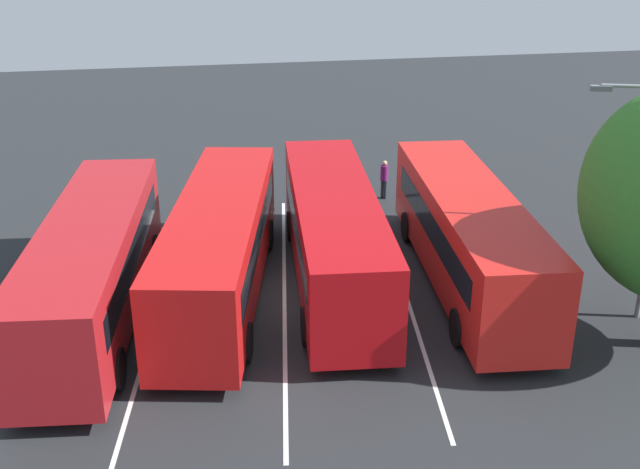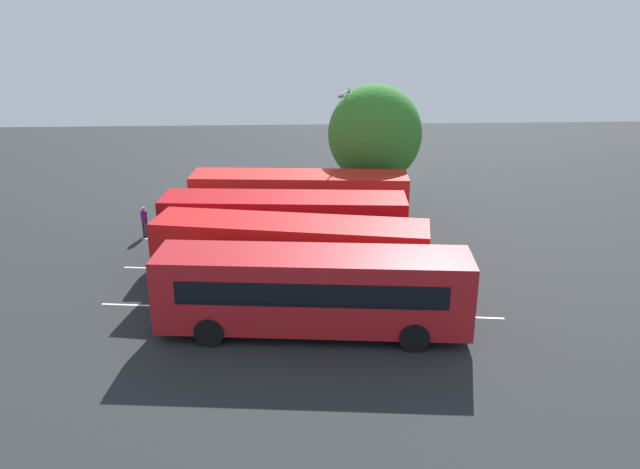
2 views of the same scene
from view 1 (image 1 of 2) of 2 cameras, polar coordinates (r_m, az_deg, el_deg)
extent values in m
plane|color=#232628|center=(24.91, -2.61, -4.41)|extent=(76.05, 76.05, 0.00)
cube|color=red|center=(25.26, 10.72, 0.01)|extent=(11.61, 3.43, 2.77)
cube|color=black|center=(30.15, 7.99, 5.56)|extent=(0.30, 2.18, 1.16)
cube|color=black|center=(24.83, 8.09, 0.62)|extent=(9.58, 0.88, 0.89)
cube|color=black|center=(25.48, 13.39, 0.80)|extent=(9.58, 0.88, 0.89)
cube|color=black|center=(30.03, 8.03, 6.41)|extent=(0.27, 1.98, 0.32)
cube|color=black|center=(30.80, 7.79, 2.19)|extent=(0.29, 2.28, 0.36)
cylinder|color=black|center=(28.72, 6.37, 0.55)|extent=(1.10, 0.37, 1.08)
cylinder|color=black|center=(29.28, 10.90, 0.71)|extent=(1.10, 0.37, 1.08)
cylinder|color=black|center=(22.34, 10.02, -6.68)|extent=(1.10, 0.37, 1.08)
cylinder|color=black|center=(23.04, 15.73, -6.26)|extent=(1.10, 0.37, 1.08)
cube|color=#B70C11|center=(24.89, 1.05, 0.08)|extent=(11.60, 3.42, 2.77)
cube|color=#19232D|center=(29.93, -0.13, 5.66)|extent=(0.30, 2.18, 1.16)
cube|color=#19232D|center=(24.66, -1.74, 0.69)|extent=(9.58, 0.88, 0.89)
cube|color=#19232D|center=(24.91, 3.82, 0.88)|extent=(9.58, 0.88, 0.89)
cube|color=black|center=(29.81, -0.14, 6.51)|extent=(0.27, 1.98, 0.32)
cube|color=black|center=(30.59, -0.14, 2.26)|extent=(0.29, 2.28, 0.36)
cylinder|color=black|center=(28.63, -2.12, 0.61)|extent=(1.10, 0.37, 1.08)
cylinder|color=black|center=(28.85, 2.57, 0.78)|extent=(1.10, 0.37, 1.08)
cylinder|color=black|center=(22.07, -0.99, -6.68)|extent=(1.10, 0.37, 1.08)
cylinder|color=black|center=(22.34, 5.09, -6.38)|extent=(1.10, 0.37, 1.08)
cube|color=red|center=(24.25, -7.33, -0.76)|extent=(11.70, 4.68, 2.77)
cube|color=black|center=(29.24, -5.86, 5.11)|extent=(0.55, 2.16, 1.16)
cube|color=black|center=(24.33, -10.19, -0.01)|extent=(9.44, 1.97, 0.89)
cube|color=black|center=(23.97, -4.51, -0.06)|extent=(9.44, 1.97, 0.89)
cube|color=black|center=(29.12, -5.89, 5.98)|extent=(0.49, 1.96, 0.32)
cube|color=black|center=(29.92, -5.70, 1.65)|extent=(0.55, 2.26, 0.36)
cylinder|color=black|center=(28.23, -8.54, 0.02)|extent=(1.12, 0.49, 1.08)
cylinder|color=black|center=(27.93, -3.77, -0.02)|extent=(1.12, 0.49, 1.08)
cylinder|color=black|center=(21.83, -11.61, -7.58)|extent=(1.12, 0.49, 1.08)
cylinder|color=black|center=(21.44, -5.39, -7.77)|extent=(1.12, 0.49, 1.08)
cube|color=#AD191E|center=(23.69, -16.22, -2.15)|extent=(11.63, 3.64, 2.77)
cube|color=black|center=(28.59, -14.27, 4.07)|extent=(0.34, 2.18, 1.16)
cube|color=black|center=(23.84, -19.15, -1.49)|extent=(9.56, 1.07, 0.89)
cube|color=black|center=(23.32, -13.41, -1.35)|extent=(9.56, 1.07, 0.89)
cube|color=black|center=(28.47, -14.35, 4.96)|extent=(0.30, 1.98, 0.32)
cube|color=black|center=(29.28, -13.90, 0.56)|extent=(0.33, 2.28, 0.36)
cylinder|color=black|center=(27.69, -16.92, -1.26)|extent=(1.11, 0.39, 1.08)
cylinder|color=black|center=(27.25, -12.08, -1.13)|extent=(1.11, 0.39, 1.08)
cylinder|color=black|center=(21.44, -20.82, -9.36)|extent=(1.11, 0.39, 1.08)
cylinder|color=black|center=(20.88, -14.53, -9.43)|extent=(1.11, 0.39, 1.08)
cylinder|color=#232833|center=(32.79, 4.77, 3.27)|extent=(0.13, 0.13, 0.80)
cylinder|color=#232833|center=(32.88, 4.55, 3.34)|extent=(0.13, 0.13, 0.80)
cylinder|color=#721966|center=(32.60, 4.70, 4.48)|extent=(0.45, 0.45, 0.63)
sphere|color=tan|center=(32.47, 4.72, 5.19)|extent=(0.22, 0.22, 0.22)
cylinder|color=gray|center=(22.93, 22.22, 9.95)|extent=(0.69, 1.91, 0.10)
cube|color=slate|center=(22.72, 19.75, 9.98)|extent=(0.36, 0.59, 0.14)
cube|color=silver|center=(25.63, 6.04, -3.68)|extent=(16.14, 2.23, 0.01)
cube|color=silver|center=(24.91, -2.61, -4.40)|extent=(16.14, 2.23, 0.01)
cube|color=silver|center=(24.78, -11.57, -5.05)|extent=(16.14, 2.23, 0.01)
camera|label=2|loc=(32.82, -59.77, 12.37)|focal=35.83mm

